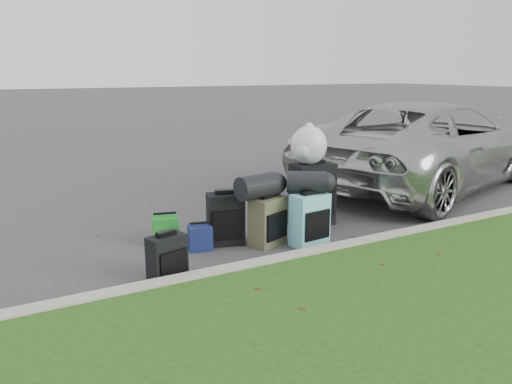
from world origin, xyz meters
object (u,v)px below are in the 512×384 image
suitcase_small_black (167,258)px  suv (428,144)px  suitcase_olive (268,221)px  tote_green (165,230)px  tote_navy (200,238)px  suitcase_large_black_left (226,219)px  suitcase_teal (310,220)px  suitcase_large_black_right (312,194)px

suitcase_small_black → suv: bearing=2.2°
suitcase_olive → suitcase_small_black: bearing=177.3°
tote_green → tote_navy: size_ratio=1.19×
suitcase_large_black_left → tote_navy: suitcase_large_black_left is taller
tote_navy → suitcase_large_black_left: bearing=20.9°
suitcase_teal → tote_green: 1.75m
suv → suitcase_small_black: (-5.55, -1.79, -0.53)m
suitcase_small_black → suitcase_olive: bearing=1.4°
suv → suitcase_olive: (-4.13, -1.36, -0.47)m
suv → suitcase_olive: suv is taller
suitcase_large_black_right → tote_navy: (-1.72, -0.19, -0.28)m
suitcase_small_black → suitcase_large_black_right: 2.51m
suitcase_large_black_left → suitcase_teal: size_ratio=0.99×
suv → suitcase_large_black_right: (-3.19, -0.95, -0.34)m
suitcase_large_black_left → suitcase_teal: suitcase_teal is taller
suitcase_small_black → suitcase_teal: 1.86m
suitcase_small_black → tote_navy: size_ratio=1.62×
suitcase_large_black_left → suitcase_large_black_right: 1.38m
suv → suitcase_teal: (-3.70, -1.61, -0.45)m
suv → suitcase_large_black_left: 4.71m
suitcase_large_black_left → suitcase_teal: (0.87, -0.52, 0.00)m
suitcase_small_black → suitcase_large_black_right: suitcase_large_black_right is taller
suitcase_large_black_left → suitcase_large_black_right: suitcase_large_black_right is taller
suitcase_olive → tote_navy: (-0.79, 0.22, -0.15)m
suv → suitcase_large_black_right: 3.35m
suitcase_large_black_left → suitcase_teal: bearing=-15.4°
suitcase_large_black_right → tote_green: bearing=175.1°
suv → suitcase_large_black_left: (-4.56, -1.09, -0.45)m
tote_navy → suv: bearing=26.7°
tote_navy → suitcase_olive: bearing=-2.3°
suitcase_large_black_right → suitcase_small_black: bearing=-159.3°
suitcase_large_black_right → tote_green: suitcase_large_black_right is taller
suv → suitcase_small_black: suv is taller
tote_navy → suitcase_small_black: bearing=-119.9°
tote_green → suitcase_large_black_left: bearing=-14.1°
tote_navy → suitcase_large_black_right: bearing=19.8°
suv → tote_navy: 5.08m
tote_green → tote_navy: 0.49m
suv → suitcase_olive: size_ratio=9.39×
suitcase_small_black → suitcase_olive: 1.48m
tote_green → suitcase_small_black: bearing=-93.5°
suitcase_teal → suitcase_large_black_left: bearing=143.0°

